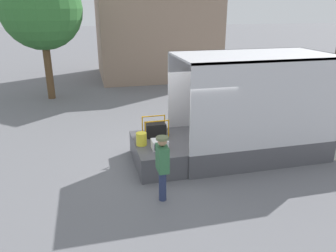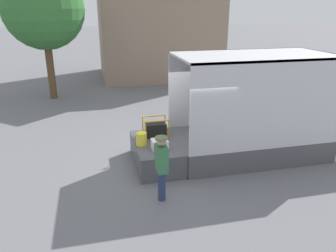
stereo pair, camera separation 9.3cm
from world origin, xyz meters
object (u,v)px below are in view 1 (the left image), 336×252
(microwave, at_px, (160,144))
(street_tree, at_px, (41,9))
(orange_bucket, at_px, (141,139))
(worker_person, at_px, (162,163))
(box_truck, at_px, (296,120))
(portable_generator, at_px, (156,129))

(microwave, bearing_deg, street_tree, 111.80)
(microwave, bearing_deg, orange_bucket, 139.35)
(orange_bucket, height_order, worker_person, worker_person)
(box_truck, xyz_separation_m, portable_generator, (-4.44, 0.53, -0.11))
(microwave, xyz_separation_m, portable_generator, (0.11, 0.99, 0.08))
(microwave, relative_size, street_tree, 0.07)
(portable_generator, bearing_deg, street_tree, 114.79)
(box_truck, distance_m, worker_person, 5.18)
(microwave, bearing_deg, box_truck, 5.77)
(box_truck, relative_size, orange_bucket, 17.56)
(worker_person, bearing_deg, street_tree, 107.73)
(microwave, distance_m, street_tree, 10.41)
(box_truck, height_order, street_tree, street_tree)
(microwave, distance_m, portable_generator, 1.00)
(microwave, distance_m, orange_bucket, 0.59)
(box_truck, height_order, orange_bucket, box_truck)
(box_truck, distance_m, street_tree, 12.36)
(microwave, relative_size, worker_person, 0.27)
(portable_generator, distance_m, orange_bucket, 0.82)
(worker_person, height_order, street_tree, street_tree)
(worker_person, relative_size, street_tree, 0.26)
(microwave, xyz_separation_m, street_tree, (-3.64, 9.10, 3.49))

